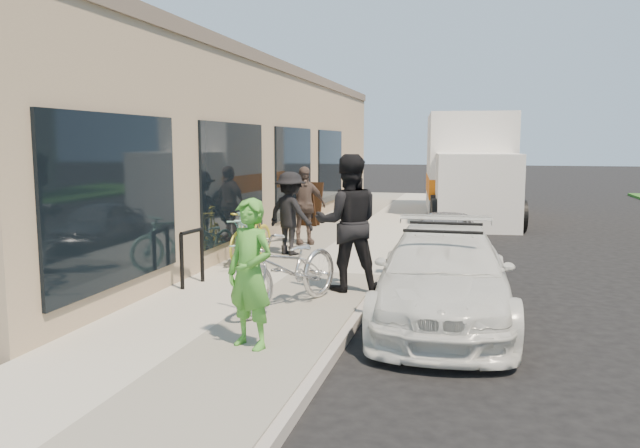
{
  "coord_description": "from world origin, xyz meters",
  "views": [
    {
      "loc": [
        1.02,
        -7.1,
        2.33
      ],
      "look_at": [
        -1.38,
        2.39,
        1.05
      ],
      "focal_mm": 35.0,
      "sensor_mm": 36.0,
      "label": 1
    }
  ],
  "objects_px": {
    "woman_rider": "(250,274)",
    "man_standing": "(348,223)",
    "tandem_bike": "(289,268)",
    "bystander_b": "(303,205)",
    "bystander_a": "(290,213)",
    "cruiser_bike_b": "(245,240)",
    "bike_rack": "(192,252)",
    "cruiser_bike_a": "(244,243)",
    "sedan_silver": "(444,236)",
    "sandwich_board": "(306,204)",
    "sedan_white": "(443,275)",
    "cruiser_bike_c": "(251,235)",
    "moving_truck": "(469,172)"
  },
  "relations": [
    {
      "from": "woman_rider",
      "to": "man_standing",
      "type": "bearing_deg",
      "value": 102.32
    },
    {
      "from": "tandem_bike",
      "to": "bystander_b",
      "type": "height_order",
      "value": "bystander_b"
    },
    {
      "from": "man_standing",
      "to": "bystander_a",
      "type": "distance_m",
      "value": 3.12
    },
    {
      "from": "cruiser_bike_b",
      "to": "bystander_a",
      "type": "relative_size",
      "value": 0.97
    },
    {
      "from": "bike_rack",
      "to": "cruiser_bike_a",
      "type": "xyz_separation_m",
      "value": [
        0.4,
        1.17,
        -0.03
      ]
    },
    {
      "from": "bystander_a",
      "to": "bystander_b",
      "type": "xyz_separation_m",
      "value": [
        -0.1,
        1.29,
        0.03
      ]
    },
    {
      "from": "tandem_bike",
      "to": "cruiser_bike_b",
      "type": "height_order",
      "value": "tandem_bike"
    },
    {
      "from": "sedan_silver",
      "to": "sandwich_board",
      "type": "bearing_deg",
      "value": 143.06
    },
    {
      "from": "sedan_white",
      "to": "bystander_a",
      "type": "xyz_separation_m",
      "value": [
        -3.12,
        3.42,
        0.35
      ]
    },
    {
      "from": "sandwich_board",
      "to": "sedan_silver",
      "type": "distance_m",
      "value": 5.08
    },
    {
      "from": "bike_rack",
      "to": "cruiser_bike_c",
      "type": "xyz_separation_m",
      "value": [
        0.17,
        2.12,
        -0.04
      ]
    },
    {
      "from": "man_standing",
      "to": "sandwich_board",
      "type": "bearing_deg",
      "value": -86.5
    },
    {
      "from": "cruiser_bike_b",
      "to": "bystander_b",
      "type": "height_order",
      "value": "bystander_b"
    },
    {
      "from": "moving_truck",
      "to": "cruiser_bike_a",
      "type": "bearing_deg",
      "value": -114.96
    },
    {
      "from": "cruiser_bike_c",
      "to": "bystander_a",
      "type": "bearing_deg",
      "value": 64.6
    },
    {
      "from": "sedan_silver",
      "to": "moving_truck",
      "type": "xyz_separation_m",
      "value": [
        0.34,
        7.58,
        0.93
      ]
    },
    {
      "from": "sandwich_board",
      "to": "woman_rider",
      "type": "xyz_separation_m",
      "value": [
        2.06,
        -9.66,
        0.23
      ]
    },
    {
      "from": "cruiser_bike_a",
      "to": "bystander_a",
      "type": "xyz_separation_m",
      "value": [
        0.29,
        1.75,
        0.32
      ]
    },
    {
      "from": "moving_truck",
      "to": "cruiser_bike_c",
      "type": "bearing_deg",
      "value": -118.02
    },
    {
      "from": "woman_rider",
      "to": "man_standing",
      "type": "distance_m",
      "value": 2.87
    },
    {
      "from": "moving_truck",
      "to": "tandem_bike",
      "type": "distance_m",
      "value": 12.4
    },
    {
      "from": "sedan_silver",
      "to": "moving_truck",
      "type": "bearing_deg",
      "value": 92.71
    },
    {
      "from": "sedan_silver",
      "to": "cruiser_bike_c",
      "type": "distance_m",
      "value": 3.78
    },
    {
      "from": "cruiser_bike_b",
      "to": "cruiser_bike_c",
      "type": "distance_m",
      "value": 0.22
    },
    {
      "from": "cruiser_bike_a",
      "to": "bystander_b",
      "type": "distance_m",
      "value": 3.06
    },
    {
      "from": "sandwich_board",
      "to": "woman_rider",
      "type": "distance_m",
      "value": 9.88
    },
    {
      "from": "moving_truck",
      "to": "sandwich_board",
      "type": "bearing_deg",
      "value": -140.27
    },
    {
      "from": "cruiser_bike_b",
      "to": "bystander_b",
      "type": "bearing_deg",
      "value": 62.9
    },
    {
      "from": "bike_rack",
      "to": "sedan_silver",
      "type": "xyz_separation_m",
      "value": [
        3.59,
        3.72,
        -0.17
      ]
    },
    {
      "from": "sandwich_board",
      "to": "woman_rider",
      "type": "height_order",
      "value": "woman_rider"
    },
    {
      "from": "man_standing",
      "to": "cruiser_bike_b",
      "type": "xyz_separation_m",
      "value": [
        -2.25,
        1.62,
        -0.6
      ]
    },
    {
      "from": "bike_rack",
      "to": "sedan_white",
      "type": "xyz_separation_m",
      "value": [
        3.81,
        -0.49,
        -0.06
      ]
    },
    {
      "from": "moving_truck",
      "to": "cruiser_bike_a",
      "type": "distance_m",
      "value": 10.76
    },
    {
      "from": "sandwich_board",
      "to": "bystander_a",
      "type": "bearing_deg",
      "value": -66.1
    },
    {
      "from": "sedan_white",
      "to": "cruiser_bike_c",
      "type": "bearing_deg",
      "value": 141.83
    },
    {
      "from": "sedan_white",
      "to": "moving_truck",
      "type": "relative_size",
      "value": 0.63
    },
    {
      "from": "sandwich_board",
      "to": "cruiser_bike_c",
      "type": "xyz_separation_m",
      "value": [
        0.33,
        -5.01,
        -0.09
      ]
    },
    {
      "from": "bystander_a",
      "to": "sedan_white",
      "type": "bearing_deg",
      "value": 157.41
    },
    {
      "from": "sedan_silver",
      "to": "cruiser_bike_c",
      "type": "height_order",
      "value": "cruiser_bike_c"
    },
    {
      "from": "tandem_bike",
      "to": "man_standing",
      "type": "xyz_separation_m",
      "value": [
        0.54,
        1.2,
        0.47
      ]
    },
    {
      "from": "bike_rack",
      "to": "sandwich_board",
      "type": "bearing_deg",
      "value": 91.32
    },
    {
      "from": "bike_rack",
      "to": "cruiser_bike_c",
      "type": "height_order",
      "value": "cruiser_bike_c"
    },
    {
      "from": "moving_truck",
      "to": "bystander_b",
      "type": "bearing_deg",
      "value": -120.98
    },
    {
      "from": "bike_rack",
      "to": "man_standing",
      "type": "relative_size",
      "value": 0.43
    },
    {
      "from": "sedan_white",
      "to": "woman_rider",
      "type": "bearing_deg",
      "value": -135.84
    },
    {
      "from": "moving_truck",
      "to": "cruiser_bike_a",
      "type": "relative_size",
      "value": 4.1
    },
    {
      "from": "bystander_b",
      "to": "bystander_a",
      "type": "bearing_deg",
      "value": -117.51
    },
    {
      "from": "sedan_silver",
      "to": "cruiser_bike_b",
      "type": "xyz_separation_m",
      "value": [
        -3.46,
        -1.8,
        0.06
      ]
    },
    {
      "from": "sedan_white",
      "to": "tandem_bike",
      "type": "distance_m",
      "value": 2.02
    },
    {
      "from": "cruiser_bike_b",
      "to": "bystander_b",
      "type": "relative_size",
      "value": 0.94
    }
  ]
}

